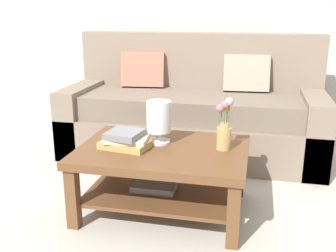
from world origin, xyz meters
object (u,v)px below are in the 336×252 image
Objects in this scene: glass_hurricane_vase at (159,118)px; book_stack_main at (125,140)px; couch at (193,113)px; flower_pitcher at (224,128)px; coffee_table at (163,165)px.

book_stack_main is at bearing -142.03° from glass_hurricane_vase.
couch is 1.23m from book_stack_main.
glass_hurricane_vase is at bearing 37.97° from book_stack_main.
book_stack_main is 0.26m from glass_hurricane_vase.
book_stack_main is at bearing -169.66° from flower_pitcher.
coffee_table is 0.30m from glass_hurricane_vase.
flower_pitcher is (0.38, 0.06, 0.26)m from coffee_table.
couch reaches higher than flower_pitcher.
flower_pitcher reaches higher than coffee_table.
coffee_table is 0.46m from flower_pitcher.
book_stack_main is (-0.24, -1.20, 0.12)m from couch.
glass_hurricane_vase reaches higher than book_stack_main.
flower_pitcher is (0.37, -1.09, 0.21)m from couch.
flower_pitcher is at bearing -4.38° from glass_hurricane_vase.
couch is 1.15m from coffee_table.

